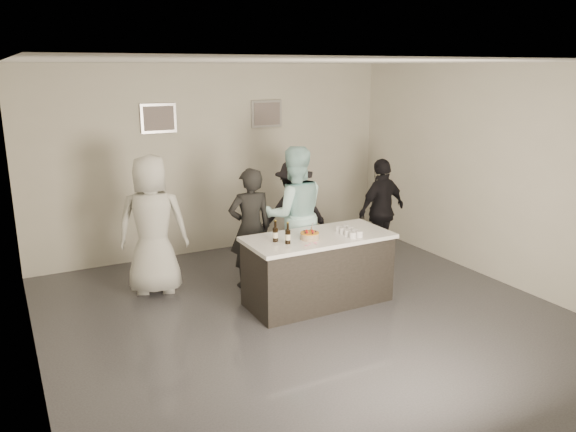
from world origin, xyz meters
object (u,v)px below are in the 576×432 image
object	(u,v)px
bar_counter	(318,269)
cake	(310,236)
person_main_black	(250,228)
beer_bottle_a	(275,231)
person_main_blue	(294,215)
person_guest_right	(382,210)
person_guest_left	(153,225)
beer_bottle_b	(288,233)
person_guest_back	(294,212)

from	to	relation	value
bar_counter	cake	size ratio (longest dim) A/B	8.00
bar_counter	person_main_black	size ratio (longest dim) A/B	1.12
beer_bottle_a	person_main_blue	xyz separation A→B (m)	(0.70, 0.82, -0.07)
cake	person_guest_right	size ratio (longest dim) A/B	0.14
bar_counter	person_main_blue	size ratio (longest dim) A/B	0.97
cake	person_guest_left	distance (m)	2.11
beer_bottle_b	person_main_black	world-z (taller)	person_main_black
person_main_black	cake	bearing A→B (deg)	116.16
person_main_blue	person_guest_left	xyz separation A→B (m)	(-1.85, 0.48, -0.02)
person_main_blue	person_guest_right	distance (m)	1.63
person_guest_left	person_guest_right	xyz separation A→B (m)	(3.47, -0.35, -0.13)
person_main_black	beer_bottle_b	bearing A→B (deg)	98.43
beer_bottle_a	person_main_blue	world-z (taller)	person_main_blue
person_guest_left	person_guest_right	world-z (taller)	person_guest_left
person_guest_left	person_guest_right	size ratio (longest dim) A/B	1.16
bar_counter	person_main_black	world-z (taller)	person_main_black
bar_counter	beer_bottle_a	world-z (taller)	beer_bottle_a
person_guest_left	person_guest_back	xyz separation A→B (m)	(2.21, 0.19, -0.14)
beer_bottle_b	person_guest_right	distance (m)	2.49
beer_bottle_a	person_guest_right	xyz separation A→B (m)	(2.31, 0.96, -0.23)
beer_bottle_a	beer_bottle_b	distance (m)	0.17
beer_bottle_a	bar_counter	bearing A→B (deg)	-2.66
cake	beer_bottle_a	xyz separation A→B (m)	(-0.42, 0.10, 0.09)
cake	beer_bottle_a	world-z (taller)	beer_bottle_a
person_main_black	bar_counter	bearing A→B (deg)	126.36
cake	person_main_black	world-z (taller)	person_main_black
beer_bottle_b	person_guest_left	world-z (taller)	person_guest_left
person_guest_right	cake	bearing A→B (deg)	17.90
person_main_black	person_main_blue	size ratio (longest dim) A/B	0.87
beer_bottle_b	person_main_black	distance (m)	1.06
beer_bottle_a	person_main_black	world-z (taller)	person_main_black
cake	person_main_blue	size ratio (longest dim) A/B	0.12
person_main_black	person_main_blue	world-z (taller)	person_main_blue
person_main_blue	person_guest_left	distance (m)	1.92
person_guest_left	person_guest_back	bearing A→B (deg)	-154.86
beer_bottle_a	person_main_black	xyz separation A→B (m)	(0.07, 0.90, -0.20)
person_guest_back	person_guest_right	bearing A→B (deg)	167.59
beer_bottle_b	person_guest_left	bearing A→B (deg)	130.80
person_main_black	person_guest_left	xyz separation A→B (m)	(-1.22, 0.41, 0.11)
person_main_black	person_guest_back	xyz separation A→B (m)	(0.99, 0.59, -0.03)
bar_counter	cake	distance (m)	0.52
bar_counter	person_guest_left	size ratio (longest dim) A/B	1.00
person_guest_right	person_main_blue	bearing A→B (deg)	-6.66
beer_bottle_a	beer_bottle_b	world-z (taller)	same
bar_counter	person_main_black	xyz separation A→B (m)	(-0.52, 0.92, 0.38)
beer_bottle_a	cake	bearing A→B (deg)	-14.14
cake	beer_bottle_a	distance (m)	0.44
beer_bottle_b	person_guest_back	xyz separation A→B (m)	(0.96, 1.63, -0.24)
bar_counter	person_guest_right	bearing A→B (deg)	29.72
bar_counter	person_guest_back	world-z (taller)	person_guest_back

